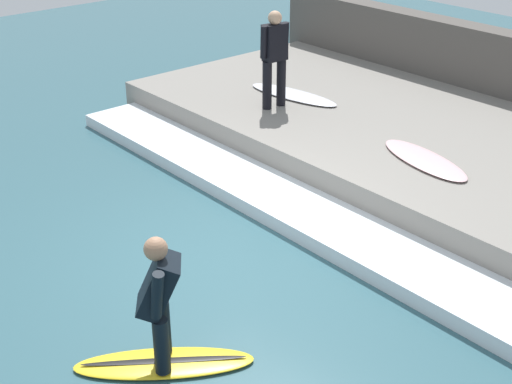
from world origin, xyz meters
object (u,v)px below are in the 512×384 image
(surfer_riding, at_px, (159,296))
(surfboard_waiting_near, at_px, (293,95))
(surfboard_spare, at_px, (425,160))
(surfboard_riding, at_px, (164,363))
(surfer_waiting_near, at_px, (275,54))

(surfer_riding, relative_size, surfboard_waiting_near, 0.74)
(surfboard_waiting_near, distance_m, surfboard_spare, 3.24)
(surfboard_riding, height_order, surfer_riding, surfer_riding)
(surfer_waiting_near, relative_size, surfboard_spare, 0.94)
(surfboard_waiting_near, xyz_separation_m, surfboard_spare, (-0.52, -3.20, 0.00))
(surfer_waiting_near, xyz_separation_m, surfboard_waiting_near, (0.61, 0.17, -0.87))
(surfboard_riding, height_order, surfboard_waiting_near, surfboard_waiting_near)
(surfboard_riding, height_order, surfer_waiting_near, surfer_waiting_near)
(surfer_riding, bearing_deg, surfboard_spare, 7.44)
(surfboard_riding, bearing_deg, surfer_waiting_near, 37.59)
(surfboard_riding, xyz_separation_m, surfboard_spare, (4.84, 0.63, 0.52))
(surfboard_spare, bearing_deg, surfer_waiting_near, 91.63)
(surfer_riding, xyz_separation_m, surfer_waiting_near, (4.75, 3.66, 0.60))
(surfboard_riding, distance_m, surfboard_spare, 4.91)
(surfboard_waiting_near, bearing_deg, surfboard_spare, -99.28)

